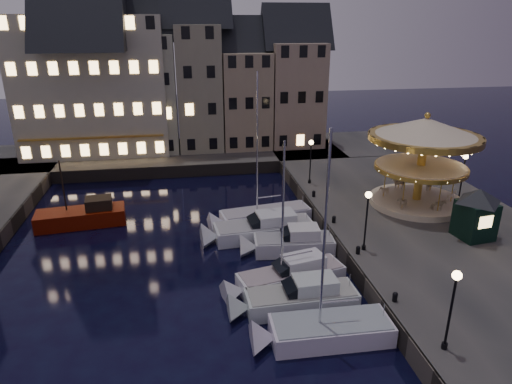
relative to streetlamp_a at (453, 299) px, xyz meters
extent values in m
plane|color=black|center=(-7.20, 9.00, -4.02)|extent=(160.00, 160.00, 0.00)
cube|color=#474442|center=(6.80, 15.00, -3.37)|extent=(16.00, 56.00, 1.30)
cube|color=#474442|center=(-15.20, 37.00, -3.37)|extent=(44.00, 12.00, 1.30)
cube|color=#47423A|center=(-1.20, 15.00, -3.37)|extent=(0.15, 44.00, 1.30)
cube|color=#47423A|center=(-13.20, 31.00, -3.37)|extent=(48.00, 0.15, 1.30)
cylinder|color=black|center=(0.00, 0.00, -2.57)|extent=(0.28, 0.28, 0.30)
cylinder|color=black|center=(0.00, 0.00, -0.82)|extent=(0.12, 0.12, 3.80)
sphere|color=#FFD18C|center=(0.00, 0.00, 1.23)|extent=(0.44, 0.44, 0.44)
cylinder|color=black|center=(0.00, 10.00, -2.57)|extent=(0.28, 0.28, 0.30)
cylinder|color=black|center=(0.00, 10.00, -0.82)|extent=(0.12, 0.12, 3.80)
sphere|color=#FFD18C|center=(0.00, 10.00, 1.23)|extent=(0.44, 0.44, 0.44)
cylinder|color=black|center=(0.00, 23.50, -2.57)|extent=(0.28, 0.28, 0.30)
cylinder|color=black|center=(0.00, 23.50, -0.82)|extent=(0.12, 0.12, 3.80)
sphere|color=#FFD18C|center=(0.00, 23.50, 1.23)|extent=(0.44, 0.44, 0.44)
cylinder|color=black|center=(11.30, 17.00, -2.57)|extent=(0.28, 0.28, 0.30)
cylinder|color=black|center=(11.30, 17.00, -0.82)|extent=(0.12, 0.12, 3.80)
sphere|color=#FFD18C|center=(11.30, 17.00, 1.23)|extent=(0.44, 0.44, 0.44)
cylinder|color=black|center=(-0.60, 4.00, -2.52)|extent=(0.28, 0.28, 0.40)
sphere|color=black|center=(-0.60, 4.00, -2.30)|extent=(0.30, 0.30, 0.30)
cylinder|color=black|center=(-0.60, 9.50, -2.52)|extent=(0.28, 0.28, 0.40)
sphere|color=black|center=(-0.60, 9.50, -2.30)|extent=(0.30, 0.30, 0.30)
cylinder|color=black|center=(-0.60, 14.50, -2.52)|extent=(0.28, 0.28, 0.40)
sphere|color=black|center=(-0.60, 14.50, -2.30)|extent=(0.30, 0.30, 0.30)
cylinder|color=black|center=(-0.60, 20.00, -2.52)|extent=(0.28, 0.28, 0.40)
sphere|color=black|center=(-0.60, 20.00, -2.30)|extent=(0.30, 0.30, 0.30)
cube|color=gray|center=(-26.70, 39.00, 2.78)|extent=(5.00, 8.00, 11.00)
cube|color=slate|center=(-21.25, 39.00, 3.28)|extent=(5.60, 8.00, 12.00)
cube|color=#A7A98E|center=(-15.20, 39.00, 3.78)|extent=(6.20, 8.00, 13.00)
cube|color=gray|center=(-9.45, 39.00, 4.28)|extent=(5.00, 8.00, 14.00)
cube|color=gray|center=(-4.00, 39.00, 2.78)|extent=(5.60, 8.00, 11.00)
cube|color=gray|center=(2.05, 39.00, 3.28)|extent=(6.20, 8.00, 12.00)
cube|color=beige|center=(-21.20, 39.00, 4.78)|extent=(16.00, 9.00, 15.00)
cube|color=silver|center=(-4.52, 3.05, -3.57)|extent=(6.34, 2.52, 1.30)
cube|color=gray|center=(-4.52, 3.05, -2.90)|extent=(6.02, 2.32, 0.10)
cylinder|color=silver|center=(-5.15, 3.07, 2.59)|extent=(0.14, 0.14, 11.02)
cube|color=silver|center=(-5.34, 5.99, -3.57)|extent=(6.50, 2.31, 1.30)
cube|color=gray|center=(-5.34, 5.99, -2.90)|extent=(6.17, 2.13, 0.10)
cube|color=silver|center=(-4.56, 6.01, -2.47)|extent=(2.49, 1.67, 0.80)
cube|color=black|center=(-5.85, 5.98, -2.57)|extent=(1.15, 1.53, 0.91)
cube|color=silver|center=(-5.35, 8.45, -3.57)|extent=(7.09, 3.49, 1.30)
cube|color=gray|center=(-5.35, 8.45, -2.90)|extent=(6.72, 3.26, 0.10)
cube|color=silver|center=(-4.56, 8.64, -2.47)|extent=(2.86, 2.05, 0.80)
cube|color=black|center=(-5.89, 8.33, -2.57)|extent=(1.45, 1.63, 0.93)
cylinder|color=silver|center=(-6.02, 8.30, 1.67)|extent=(0.14, 0.14, 9.17)
cube|color=silver|center=(-4.11, 12.83, -3.57)|extent=(5.84, 2.65, 1.30)
cube|color=gray|center=(-4.11, 12.83, -2.90)|extent=(5.54, 2.45, 0.10)
cube|color=silver|center=(-3.44, 12.77, -2.47)|extent=(2.29, 1.81, 0.80)
cube|color=black|center=(-4.57, 12.87, -2.57)|extent=(1.13, 1.60, 0.86)
cube|color=silver|center=(-5.80, 15.54, -3.57)|extent=(7.80, 3.16, 1.30)
cube|color=gray|center=(-5.80, 15.54, -2.90)|extent=(7.41, 2.93, 0.10)
cube|color=silver|center=(-4.89, 15.61, -2.47)|extent=(3.04, 2.14, 0.80)
cube|color=black|center=(-6.41, 15.49, -2.57)|extent=(1.41, 1.88, 0.98)
cube|color=silver|center=(-5.19, 18.25, -3.57)|extent=(7.64, 3.30, 1.30)
cube|color=#96919B|center=(-5.19, 18.25, -2.90)|extent=(7.25, 3.07, 0.10)
cylinder|color=silver|center=(-5.92, 18.13, 2.06)|extent=(0.14, 0.14, 9.95)
cube|color=#651002|center=(-20.19, 20.16, -3.47)|extent=(7.17, 3.18, 1.50)
cube|color=black|center=(-18.70, 20.33, -2.27)|extent=(2.21, 1.89, 0.93)
cylinder|color=black|center=(-21.18, 20.05, -0.52)|extent=(0.12, 0.12, 4.17)
cylinder|color=beige|center=(7.40, 16.95, -2.48)|extent=(7.68, 7.68, 0.48)
cylinder|color=gold|center=(7.40, 16.95, 0.74)|extent=(0.67, 0.67, 5.95)
cylinder|color=beige|center=(7.40, 16.95, 0.64)|extent=(7.10, 7.10, 0.17)
cylinder|color=gold|center=(7.40, 16.95, 0.47)|extent=(7.37, 7.37, 0.34)
cone|color=beige|center=(7.40, 16.95, 3.81)|extent=(8.83, 8.83, 1.54)
cylinder|color=gold|center=(7.40, 16.95, 2.99)|extent=(8.83, 8.83, 0.48)
sphere|color=gold|center=(7.40, 16.95, 4.77)|extent=(0.48, 0.48, 0.48)
imported|color=beige|center=(9.96, 17.75, -1.76)|extent=(1.60, 1.16, 0.96)
cube|color=black|center=(8.33, 10.54, -1.39)|extent=(2.50, 2.50, 2.66)
pyramid|color=black|center=(8.33, 10.54, 0.94)|extent=(3.54, 3.54, 1.00)
camera|label=1|loc=(-11.58, -15.80, 11.80)|focal=32.00mm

